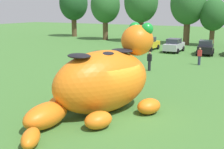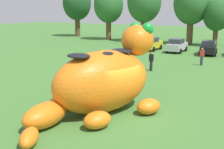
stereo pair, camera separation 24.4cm
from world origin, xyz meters
name	(u,v)px [view 2 (the right image)]	position (x,y,z in m)	size (l,w,h in m)	color
ground_plane	(125,114)	(0.00, 0.00, 0.00)	(160.00, 160.00, 0.00)	#427533
giant_inflatable_creature	(103,81)	(-1.24, -0.14, 1.71)	(5.94, 9.38, 4.68)	orange
car_yellow	(151,44)	(-8.07, 23.58, 0.86)	(2.00, 4.13, 1.72)	yellow
car_silver	(177,45)	(-4.55, 23.44, 0.86)	(1.96, 4.11, 1.72)	#B7BABF
car_black	(208,48)	(-0.57, 23.21, 0.86)	(2.35, 4.29, 1.72)	black
tree_far_left	(77,4)	(-28.38, 34.97, 6.39)	(5.50, 5.50, 9.76)	brown
tree_left	(108,6)	(-19.78, 32.43, 5.94)	(5.12, 5.12, 9.08)	brown
tree_mid_left	(144,2)	(-12.99, 32.30, 6.39)	(5.51, 5.51, 9.78)	brown
tree_centre_left	(191,4)	(-5.25, 32.04, 6.11)	(5.27, 5.27, 9.35)	brown
tree_centre	(217,15)	(-1.48, 32.00, 4.52)	(3.89, 3.89, 6.91)	brown
spectator_near_inflatable	(202,57)	(0.30, 15.93, 0.85)	(0.38, 0.26, 1.71)	#2D334C
spectator_by_cars	(151,61)	(-3.01, 11.07, 0.85)	(0.38, 0.26, 1.71)	black
spectator_wandering	(101,70)	(-4.98, 5.71, 0.85)	(0.38, 0.26, 1.71)	black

